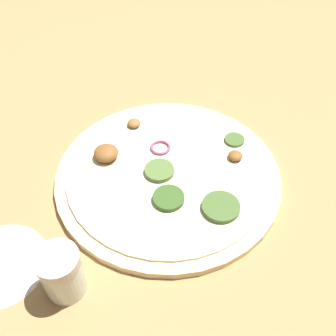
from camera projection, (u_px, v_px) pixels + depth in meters
name	position (u px, v px, depth m)	size (l,w,h in m)	color
ground_plane	(168.00, 177.00, 0.62)	(3.00, 3.00, 0.00)	tan
pizza	(168.00, 174.00, 0.61)	(0.35, 0.35, 0.04)	beige
spice_jar	(62.00, 273.00, 0.47)	(0.05, 0.05, 0.07)	silver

